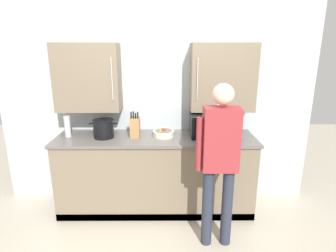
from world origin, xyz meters
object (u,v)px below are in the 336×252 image
knife_block (135,127)px  stock_pot (104,129)px  thermos_flask (68,126)px  person_figure (220,154)px  fruit_bowl (163,133)px  microwave_oven (210,125)px

knife_block → stock_pot: bearing=-176.6°
thermos_flask → person_figure: 1.83m
person_figure → fruit_bowl: bearing=128.0°
stock_pot → thermos_flask: 0.44m
stock_pot → thermos_flask: size_ratio=1.30×
stock_pot → person_figure: (1.26, -0.66, -0.06)m
knife_block → person_figure: person_figure is taller
knife_block → fruit_bowl: bearing=3.4°
fruit_bowl → person_figure: size_ratio=0.15×
knife_block → person_figure: (0.89, -0.68, -0.07)m
thermos_flask → person_figure: bearing=-22.3°
microwave_oven → knife_block: size_ratio=1.60×
thermos_flask → fruit_bowl: bearing=0.5°
microwave_oven → fruit_bowl: bearing=-178.6°
microwave_oven → thermos_flask: (-1.70, -0.02, -0.00)m
microwave_oven → knife_block: knife_block is taller
fruit_bowl → thermos_flask: thermos_flask is taller
microwave_oven → stock_pot: bearing=-177.5°
knife_block → microwave_oven: bearing=2.1°
stock_pot → thermos_flask: thermos_flask is taller
stock_pot → knife_block: 0.37m
person_figure → stock_pot: bearing=152.2°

